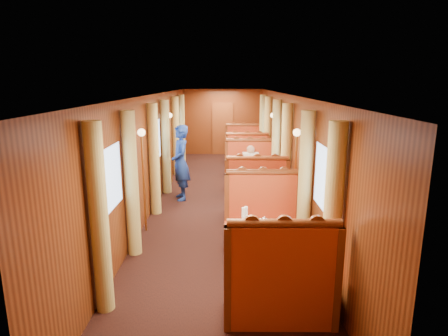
{
  "coord_description": "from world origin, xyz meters",
  "views": [
    {
      "loc": [
        0.12,
        -8.44,
        2.77
      ],
      "look_at": [
        0.09,
        -1.0,
        1.05
      ],
      "focal_mm": 30.0,
      "sensor_mm": 36.0,
      "label": 1
    }
  ],
  "objects_px": {
    "banquette_far_fwd": "(247,162)",
    "teapot_back": "(264,224)",
    "banquette_near_aft": "(263,224)",
    "table_near": "(270,253)",
    "table_far": "(245,157)",
    "teapot_left": "(260,227)",
    "passenger": "(251,164)",
    "fruit_plate": "(294,231)",
    "banquette_near_fwd": "(280,288)",
    "banquette_mid_fwd": "(256,198)",
    "tea_tray": "(266,230)",
    "rose_vase_mid": "(252,163)",
    "steward": "(181,163)",
    "table_mid": "(253,186)",
    "banquette_far_aft": "(244,150)",
    "teapot_right": "(271,228)",
    "banquette_mid_aft": "(250,174)",
    "rose_vase_far": "(244,140)"
  },
  "relations": [
    {
      "from": "rose_vase_mid",
      "to": "banquette_far_aft",
      "type": "bearing_deg",
      "value": 89.83
    },
    {
      "from": "banquette_near_aft",
      "to": "table_mid",
      "type": "relative_size",
      "value": 1.28
    },
    {
      "from": "table_near",
      "to": "banquette_far_aft",
      "type": "xyz_separation_m",
      "value": [
        0.0,
        8.01,
        0.05
      ]
    },
    {
      "from": "banquette_near_aft",
      "to": "table_near",
      "type": "bearing_deg",
      "value": -90.0
    },
    {
      "from": "table_mid",
      "to": "table_far",
      "type": "xyz_separation_m",
      "value": [
        0.0,
        3.5,
        0.0
      ]
    },
    {
      "from": "banquette_far_fwd",
      "to": "teapot_back",
      "type": "bearing_deg",
      "value": -90.79
    },
    {
      "from": "banquette_near_fwd",
      "to": "teapot_back",
      "type": "xyz_separation_m",
      "value": [
        -0.08,
        1.05,
        0.39
      ]
    },
    {
      "from": "banquette_mid_fwd",
      "to": "teapot_left",
      "type": "height_order",
      "value": "banquette_mid_fwd"
    },
    {
      "from": "tea_tray",
      "to": "rose_vase_mid",
      "type": "bearing_deg",
      "value": 89.05
    },
    {
      "from": "teapot_right",
      "to": "fruit_plate",
      "type": "height_order",
      "value": "teapot_right"
    },
    {
      "from": "banquette_far_fwd",
      "to": "rose_vase_mid",
      "type": "relative_size",
      "value": 3.72
    },
    {
      "from": "banquette_far_fwd",
      "to": "fruit_plate",
      "type": "xyz_separation_m",
      "value": [
        0.32,
        -6.09,
        0.35
      ]
    },
    {
      "from": "teapot_right",
      "to": "rose_vase_far",
      "type": "height_order",
      "value": "rose_vase_far"
    },
    {
      "from": "banquette_far_aft",
      "to": "fruit_plate",
      "type": "distance_m",
      "value": 8.14
    },
    {
      "from": "table_far",
      "to": "rose_vase_mid",
      "type": "height_order",
      "value": "rose_vase_mid"
    },
    {
      "from": "teapot_left",
      "to": "table_far",
      "type": "bearing_deg",
      "value": 68.95
    },
    {
      "from": "banquette_far_fwd",
      "to": "rose_vase_mid",
      "type": "distance_m",
      "value": 2.5
    },
    {
      "from": "banquette_mid_aft",
      "to": "banquette_far_fwd",
      "type": "xyz_separation_m",
      "value": [
        0.0,
        1.47,
        0.0
      ]
    },
    {
      "from": "banquette_far_aft",
      "to": "fruit_plate",
      "type": "relative_size",
      "value": 6.75
    },
    {
      "from": "banquette_near_aft",
      "to": "passenger",
      "type": "height_order",
      "value": "banquette_near_aft"
    },
    {
      "from": "rose_vase_mid",
      "to": "table_near",
      "type": "bearing_deg",
      "value": -89.79
    },
    {
      "from": "table_mid",
      "to": "banquette_far_aft",
      "type": "relative_size",
      "value": 0.78
    },
    {
      "from": "banquette_mid_fwd",
      "to": "teapot_back",
      "type": "distance_m",
      "value": 2.48
    },
    {
      "from": "banquette_near_aft",
      "to": "teapot_right",
      "type": "height_order",
      "value": "banquette_near_aft"
    },
    {
      "from": "banquette_mid_fwd",
      "to": "tea_tray",
      "type": "height_order",
      "value": "banquette_mid_fwd"
    },
    {
      "from": "teapot_left",
      "to": "teapot_right",
      "type": "distance_m",
      "value": 0.15
    },
    {
      "from": "banquette_mid_fwd",
      "to": "fruit_plate",
      "type": "distance_m",
      "value": 2.64
    },
    {
      "from": "banquette_mid_fwd",
      "to": "rose_vase_far",
      "type": "bearing_deg",
      "value": 90.35
    },
    {
      "from": "teapot_back",
      "to": "fruit_plate",
      "type": "bearing_deg",
      "value": -23.85
    },
    {
      "from": "banquette_mid_aft",
      "to": "banquette_near_aft",
      "type": "bearing_deg",
      "value": -90.0
    },
    {
      "from": "banquette_mid_fwd",
      "to": "table_far",
      "type": "height_order",
      "value": "banquette_mid_fwd"
    },
    {
      "from": "banquette_mid_fwd",
      "to": "fruit_plate",
      "type": "xyz_separation_m",
      "value": [
        0.32,
        -2.59,
        0.35
      ]
    },
    {
      "from": "banquette_mid_aft",
      "to": "teapot_back",
      "type": "distance_m",
      "value": 4.49
    },
    {
      "from": "teapot_left",
      "to": "passenger",
      "type": "height_order",
      "value": "passenger"
    },
    {
      "from": "teapot_left",
      "to": "fruit_plate",
      "type": "relative_size",
      "value": 0.89
    },
    {
      "from": "tea_tray",
      "to": "passenger",
      "type": "xyz_separation_m",
      "value": [
        0.07,
        4.37,
        -0.02
      ]
    },
    {
      "from": "banquette_near_fwd",
      "to": "rose_vase_mid",
      "type": "xyz_separation_m",
      "value": [
        -0.01,
        4.55,
        0.5
      ]
    },
    {
      "from": "table_mid",
      "to": "steward",
      "type": "bearing_deg",
      "value": 172.9
    },
    {
      "from": "table_near",
      "to": "banquette_near_fwd",
      "type": "height_order",
      "value": "banquette_near_fwd"
    },
    {
      "from": "banquette_near_fwd",
      "to": "fruit_plate",
      "type": "distance_m",
      "value": 1.02
    },
    {
      "from": "banquette_near_fwd",
      "to": "banquette_mid_fwd",
      "type": "height_order",
      "value": "same"
    },
    {
      "from": "tea_tray",
      "to": "steward",
      "type": "xyz_separation_m",
      "value": [
        -1.63,
        3.79,
        0.14
      ]
    },
    {
      "from": "table_near",
      "to": "rose_vase_mid",
      "type": "relative_size",
      "value": 2.92
    },
    {
      "from": "banquette_far_fwd",
      "to": "tea_tray",
      "type": "distance_m",
      "value": 6.08
    },
    {
      "from": "tea_tray",
      "to": "banquette_far_aft",
      "type": "bearing_deg",
      "value": 89.48
    },
    {
      "from": "banquette_far_aft",
      "to": "steward",
      "type": "bearing_deg",
      "value": -111.54
    },
    {
      "from": "banquette_near_aft",
      "to": "table_far",
      "type": "relative_size",
      "value": 1.28
    },
    {
      "from": "teapot_back",
      "to": "rose_vase_far",
      "type": "relative_size",
      "value": 0.41
    },
    {
      "from": "banquette_near_fwd",
      "to": "teapot_right",
      "type": "bearing_deg",
      "value": 90.48
    },
    {
      "from": "banquette_near_aft",
      "to": "table_mid",
      "type": "height_order",
      "value": "banquette_near_aft"
    }
  ]
}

